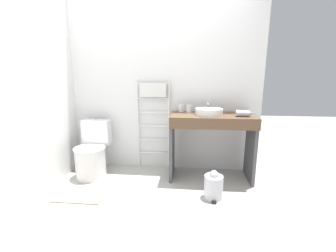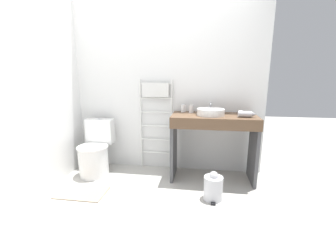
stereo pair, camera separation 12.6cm
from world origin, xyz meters
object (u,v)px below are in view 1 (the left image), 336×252
Objects in this scene: sink_basin at (209,111)px; trash_bin at (213,186)px; toilet at (92,154)px; cup_near_edge at (189,109)px; hair_dryer at (243,113)px; cup_near_wall at (181,108)px; towel_radiator at (153,107)px.

sink_basin reaches higher than trash_bin.
toilet is at bearing -178.02° from sink_basin.
hair_dryer is (0.66, -0.23, -0.01)m from cup_near_edge.
cup_near_edge is at bearing 113.58° from trash_bin.
sink_basin is 3.28× the size of cup_near_wall.
toilet is 1.67m from sink_basin.
toilet is at bearing 179.60° from hair_dryer.
toilet is 1.37m from cup_near_wall.
hair_dryer is at bearing -19.36° from cup_near_edge.
towel_radiator is 0.80m from sink_basin.
cup_near_edge is at bearing 146.70° from sink_basin.
hair_dryer is (1.17, -0.33, -0.02)m from towel_radiator.
toilet is 3.58× the size of hair_dryer.
trash_bin is (1.60, -0.45, -0.16)m from toilet.
sink_basin is 0.41m from cup_near_wall.
cup_near_wall reaches higher than trash_bin.
sink_basin is 1.04× the size of trash_bin.
trash_bin is (0.04, -0.50, -0.76)m from sink_basin.
sink_basin is 0.92m from trash_bin.
hair_dryer is at bearing -15.73° from towel_radiator.
sink_basin is at bearing -29.39° from cup_near_wall.
hair_dryer is (1.97, -0.01, 0.60)m from toilet.
cup_near_wall is 0.32× the size of trash_bin.
towel_radiator reaches higher than sink_basin.
cup_near_edge is (1.31, 0.22, 0.62)m from toilet.
cup_near_wall is at bearing -8.49° from towel_radiator.
toilet is 2.19× the size of sink_basin.
trash_bin is (-0.37, -0.44, -0.76)m from hair_dryer.
cup_near_wall reaches higher than cup_near_edge.
hair_dryer is (0.41, -0.07, -0.01)m from sink_basin.
trash_bin is at bearing -15.73° from toilet.
towel_radiator is 3.91× the size of trash_bin.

